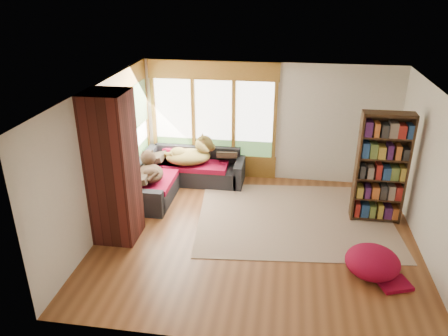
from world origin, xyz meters
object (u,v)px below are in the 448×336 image
(pouf, at_px, (373,261))
(area_rug, at_px, (295,218))
(sectional_sofa, at_px, (173,174))
(dog_brindle, at_px, (150,165))
(brick_chimney, at_px, (113,169))
(bookshelf, at_px, (381,169))
(dog_tan, at_px, (192,149))

(pouf, bearing_deg, area_rug, 127.51)
(sectional_sofa, distance_m, dog_brindle, 0.82)
(brick_chimney, relative_size, sectional_sofa, 1.18)
(brick_chimney, xyz_separation_m, dog_brindle, (0.14, 1.43, -0.54))
(brick_chimney, height_order, dog_brindle, brick_chimney)
(brick_chimney, relative_size, bookshelf, 1.25)
(sectional_sofa, bearing_deg, dog_brindle, -112.58)
(brick_chimney, relative_size, pouf, 3.15)
(area_rug, xyz_separation_m, dog_tan, (-2.24, 1.20, 0.81))
(pouf, distance_m, dog_tan, 4.40)
(area_rug, bearing_deg, pouf, -52.49)
(area_rug, distance_m, bookshelf, 1.82)
(brick_chimney, distance_m, sectional_sofa, 2.32)
(brick_chimney, relative_size, area_rug, 0.72)
(bookshelf, relative_size, pouf, 2.53)
(pouf, bearing_deg, dog_brindle, 155.21)
(pouf, relative_size, dog_brindle, 0.89)
(brick_chimney, distance_m, area_rug, 3.49)
(brick_chimney, bearing_deg, bookshelf, 15.74)
(sectional_sofa, bearing_deg, area_rug, -17.01)
(brick_chimney, height_order, area_rug, brick_chimney)
(brick_chimney, height_order, dog_tan, brick_chimney)
(brick_chimney, relative_size, dog_tan, 2.35)
(area_rug, bearing_deg, sectional_sofa, 159.43)
(dog_brindle, bearing_deg, area_rug, -121.76)
(pouf, bearing_deg, dog_tan, 141.40)
(area_rug, bearing_deg, bookshelf, 8.27)
(area_rug, xyz_separation_m, pouf, (1.17, -1.52, 0.23))
(brick_chimney, relative_size, dog_brindle, 2.81)
(area_rug, xyz_separation_m, dog_brindle, (-2.92, 0.37, 0.76))
(pouf, bearing_deg, sectional_sofa, 146.53)
(sectional_sofa, xyz_separation_m, dog_tan, (0.38, 0.22, 0.51))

